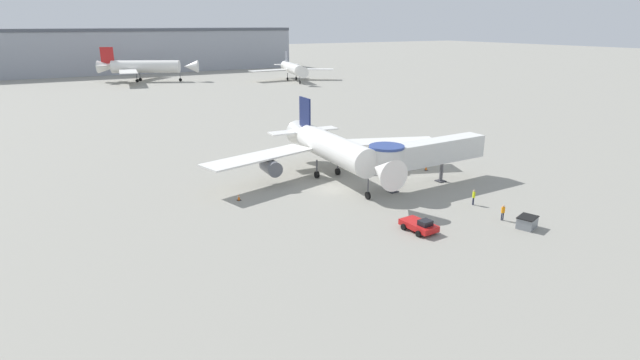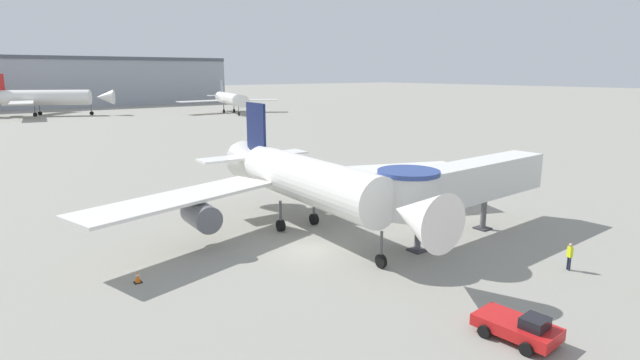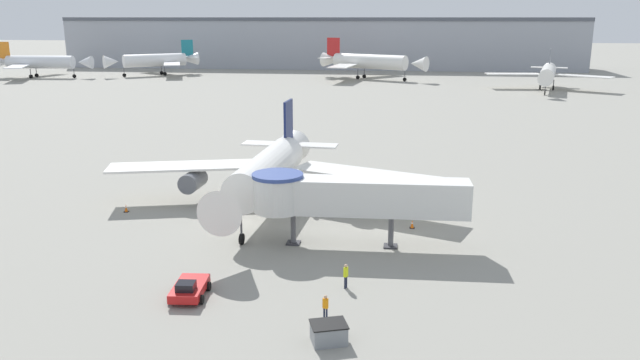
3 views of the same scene
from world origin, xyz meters
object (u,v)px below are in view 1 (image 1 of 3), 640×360
jet_bridge (420,154)px  background_jet_gray_tail (293,68)px  service_container_gray (527,222)px  traffic_cone_port_wing (239,197)px  background_jet_red_tail (144,67)px  main_airplane (332,149)px  ground_crew_marshaller (474,196)px  ground_crew_wing_walker (503,211)px  traffic_cone_starboard_wing (426,168)px  pushback_tug_red (419,225)px

jet_bridge → background_jet_gray_tail: (40.12, 113.65, 0.07)m
service_container_gray → traffic_cone_port_wing: service_container_gray is taller
service_container_gray → jet_bridge: bearing=92.2°
jet_bridge → background_jet_gray_tail: bearing=68.7°
background_jet_gray_tail → background_jet_red_tail: 51.14m
background_jet_red_tail → traffic_cone_port_wing: bearing=-160.6°
main_airplane → background_jet_gray_tail: size_ratio=1.13×
main_airplane → background_jet_red_tail: 128.93m
background_jet_red_tail → background_jet_gray_tail: bearing=-90.7°
ground_crew_marshaller → service_container_gray: bearing=-156.3°
ground_crew_wing_walker → traffic_cone_starboard_wing: bearing=93.0°
background_jet_gray_tail → ground_crew_marshaller: bearing=-93.9°
ground_crew_wing_walker → service_container_gray: bearing=-59.0°
main_airplane → jet_bridge: (7.74, -7.94, 0.16)m
pushback_tug_red → service_container_gray: 10.82m
main_airplane → pushback_tug_red: bearing=-91.3°
traffic_cone_port_wing → background_jet_gray_tail: (61.34, 107.44, 3.90)m
main_airplane → traffic_cone_starboard_wing: (13.33, -3.00, -3.68)m
pushback_tug_red → ground_crew_wing_walker: (9.28, -2.04, 0.34)m
traffic_cone_starboard_wing → ground_crew_wing_walker: 18.73m
jet_bridge → traffic_cone_port_wing: (-21.22, 6.21, -3.83)m
traffic_cone_port_wing → traffic_cone_starboard_wing: size_ratio=1.00×
service_container_gray → traffic_cone_port_wing: bearing=135.1°
background_jet_red_tail → pushback_tug_red: bearing=-155.2°
service_container_gray → ground_crew_marshaller: (0.32, 7.37, 0.42)m
pushback_tug_red → background_jet_gray_tail: background_jet_gray_tail is taller
jet_bridge → traffic_cone_port_wing: jet_bridge is taller
traffic_cone_port_wing → background_jet_gray_tail: background_jet_gray_tail is taller
jet_bridge → service_container_gray: size_ratio=7.07×
ground_crew_wing_walker → background_jet_gray_tail: (40.03, 126.60, 3.29)m
jet_bridge → background_jet_gray_tail: 120.52m
main_airplane → background_jet_gray_tail: 116.04m
ground_crew_marshaller → traffic_cone_port_wing: bearing=83.2°
service_container_gray → traffic_cone_starboard_wing: (5.00, 20.48, -0.24)m
jet_bridge → ground_crew_wing_walker: (0.09, -12.95, -3.22)m
service_container_gray → background_jet_gray_tail: bearing=73.0°
main_airplane → traffic_cone_port_wing: main_airplane is taller
ground_crew_marshaller → background_jet_red_tail: size_ratio=0.05×
ground_crew_marshaller → ground_crew_wing_walker: bearing=-163.5°
ground_crew_wing_walker → background_jet_red_tail: size_ratio=0.05×
jet_bridge → traffic_cone_port_wing: bearing=161.8°
ground_crew_wing_walker → ground_crew_marshaller: bearing=100.3°
service_container_gray → ground_crew_marshaller: 7.39m
pushback_tug_red → ground_crew_marshaller: size_ratio=2.18×
jet_bridge → ground_crew_wing_walker: bearing=-91.5°
jet_bridge → background_jet_red_tail: background_jet_red_tail is taller
traffic_cone_starboard_wing → background_jet_red_tail: bearing=94.8°
ground_crew_marshaller → background_jet_red_tail: 145.21m
traffic_cone_starboard_wing → ground_crew_marshaller: size_ratio=0.42×
jet_bridge → service_container_gray: (0.59, -15.54, -3.59)m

